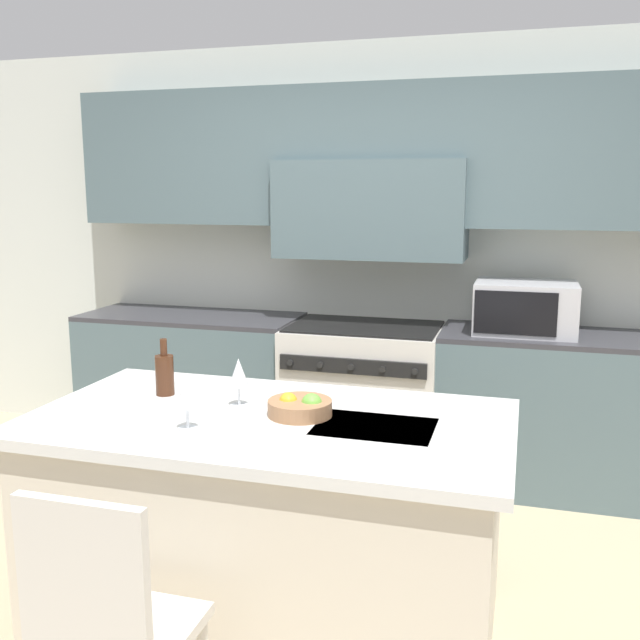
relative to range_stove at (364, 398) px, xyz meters
The scene contains 11 objects.
ground_plane 1.81m from the range_stove, 90.00° to the right, with size 10.00×10.00×0.00m, color tan.
back_cabinetry 1.17m from the range_stove, 90.00° to the left, with size 10.00×0.46×2.70m.
back_counter 0.02m from the range_stove, 90.00° to the left, with size 3.88×0.62×0.95m.
range_stove is the anchor object (origin of this frame).
microwave 1.14m from the range_stove, ahead, with size 0.58×0.44×0.30m.
kitchen_island 1.76m from the range_stove, 89.50° to the right, with size 1.87×1.02×0.91m.
island_chair 2.64m from the range_stove, 93.72° to the right, with size 0.42×0.40×0.96m.
wine_bottle 1.77m from the range_stove, 107.83° to the right, with size 0.08×0.08×0.25m.
wine_glass_near 2.08m from the range_stove, 96.33° to the right, with size 0.08×0.08×0.20m.
wine_glass_far 1.77m from the range_stove, 95.11° to the right, with size 0.08×0.08×0.20m.
fruit_bowl 1.78m from the range_stove, 85.72° to the right, with size 0.25×0.25×0.09m.
Camera 1 is at (0.95, -2.51, 1.78)m, focal length 40.00 mm.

